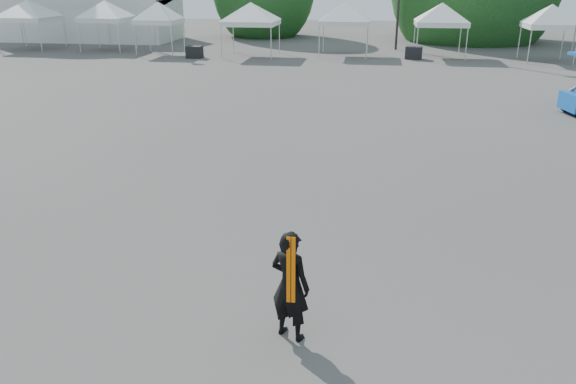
# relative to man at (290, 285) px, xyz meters

# --- Properties ---
(ground) EXTENTS (120.00, 120.00, 0.00)m
(ground) POSITION_rel_man_xyz_m (-0.53, 2.67, -0.83)
(ground) COLOR #474442
(ground) RESTS_ON ground
(marquee) EXTENTS (15.00, 6.25, 4.23)m
(marquee) POSITION_rel_man_xyz_m (-22.53, 37.67, 1.14)
(marquee) COLOR white
(marquee) RESTS_ON ground
(tent_a) EXTENTS (4.74, 4.74, 3.88)m
(tent_a) POSITION_rel_man_xyz_m (-22.98, 30.99, 2.23)
(tent_a) COLOR silver
(tent_a) RESTS_ON ground
(tent_b) EXTENTS (4.29, 4.29, 3.88)m
(tent_b) POSITION_rel_man_xyz_m (-17.41, 31.27, 2.23)
(tent_b) COLOR silver
(tent_b) RESTS_ON ground
(tent_c) EXTENTS (3.76, 3.76, 3.88)m
(tent_c) POSITION_rel_man_xyz_m (-13.13, 29.95, 2.23)
(tent_c) COLOR silver
(tent_c) RESTS_ON ground
(tent_d) EXTENTS (4.75, 4.75, 3.88)m
(tent_d) POSITION_rel_man_xyz_m (-6.91, 29.79, 2.23)
(tent_d) COLOR silver
(tent_d) RESTS_ON ground
(tent_e) EXTENTS (4.48, 4.48, 3.88)m
(tent_e) POSITION_rel_man_xyz_m (-1.00, 30.92, 2.23)
(tent_e) COLOR silver
(tent_e) RESTS_ON ground
(tent_f) EXTENTS (4.46, 4.46, 3.88)m
(tent_f) POSITION_rel_man_xyz_m (5.03, 31.01, 2.23)
(tent_f) COLOR silver
(tent_f) RESTS_ON ground
(tent_g) EXTENTS (3.94, 3.94, 3.88)m
(tent_g) POSITION_rel_man_xyz_m (11.27, 30.05, 2.23)
(tent_g) COLOR silver
(tent_g) RESTS_ON ground
(man) EXTENTS (0.71, 0.61, 1.65)m
(man) POSITION_rel_man_xyz_m (0.00, 0.00, 0.00)
(man) COLOR black
(man) RESTS_ON ground
(crate_west) EXTENTS (0.99, 0.79, 0.74)m
(crate_west) POSITION_rel_man_xyz_m (-10.29, 28.31, -0.46)
(crate_west) COLOR black
(crate_west) RESTS_ON ground
(crate_mid) EXTENTS (1.10, 0.92, 0.76)m
(crate_mid) POSITION_rel_man_xyz_m (3.43, 29.91, -0.45)
(crate_mid) COLOR black
(crate_mid) RESTS_ON ground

